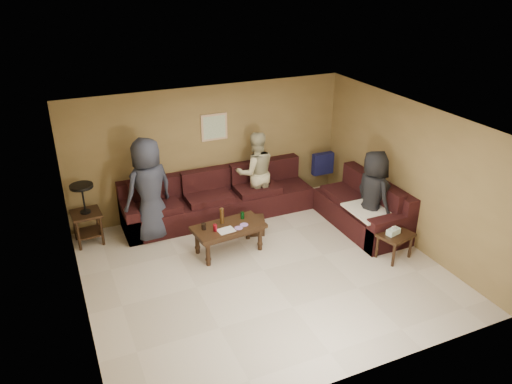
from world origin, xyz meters
The scene contains 10 objects.
room centered at (0.00, 0.00, 1.66)m, with size 5.60×5.50×2.50m.
sectional_sofa centered at (0.81, 1.52, 0.33)m, with size 4.65×2.90×0.97m.
coffee_table centered at (-0.30, 0.78, 0.43)m, with size 1.26×0.72×0.78m.
end_table_left centered at (-2.46, 2.07, 0.59)m, with size 0.52×0.52×1.13m.
side_table_right centered at (2.17, -0.53, 0.40)m, with size 0.65×0.58×0.60m.
waste_bin centered at (0.40, 1.16, 0.16)m, with size 0.27×0.27×0.33m, color black.
wall_art centered at (0.10, 2.48, 1.70)m, with size 0.52×0.04×0.52m.
person_left centered at (-1.37, 1.80, 0.94)m, with size 0.92×0.60×1.89m, color #2B2F3D.
person_middle centered at (0.77, 2.03, 0.82)m, with size 0.80×0.62×1.64m, color #BAB28A.
person_right centered at (2.23, 0.23, 0.82)m, with size 0.81×0.52×1.65m, color black.
Camera 1 is at (-2.87, -6.18, 4.60)m, focal length 35.00 mm.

